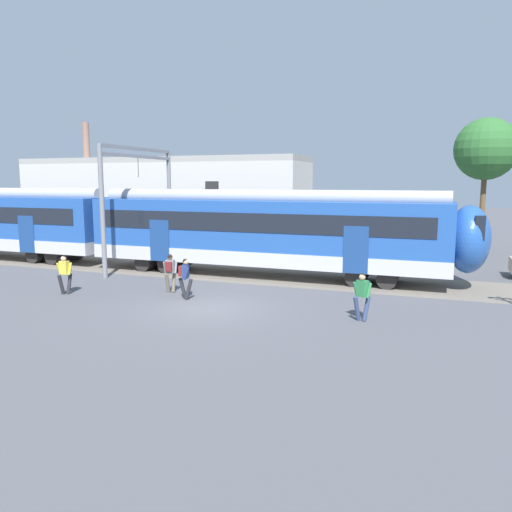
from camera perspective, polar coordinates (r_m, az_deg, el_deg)
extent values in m
plane|color=#515156|center=(18.96, -5.50, -5.98)|extent=(160.00, 160.00, 0.00)
cube|color=slate|center=(30.72, -19.06, -0.77)|extent=(80.00, 4.40, 0.01)
cube|color=silver|center=(25.07, 0.62, 0.10)|extent=(18.00, 3.06, 0.70)
cube|color=#2351A3|center=(24.89, 0.62, 3.63)|extent=(18.00, 3.00, 2.40)
cube|color=black|center=(23.46, -0.64, 3.82)|extent=(16.56, 0.03, 0.90)
cube|color=navy|center=(22.28, 11.32, 0.68)|extent=(1.10, 0.04, 2.10)
cube|color=navy|center=(25.75, -10.97, 1.74)|extent=(1.10, 0.04, 2.10)
cylinder|color=#A4A4A9|center=(24.81, 0.63, 6.81)|extent=(17.64, 0.70, 0.70)
cube|color=black|center=(25.84, -5.07, 8.07)|extent=(0.70, 0.12, 0.40)
cylinder|color=black|center=(23.81, 14.98, -2.12)|extent=(0.90, 2.40, 0.90)
cylinder|color=black|center=(23.98, 11.65, -1.93)|extent=(0.90, 2.40, 0.90)
cylinder|color=black|center=(27.19, -9.10, -0.62)|extent=(0.90, 2.40, 0.90)
cylinder|color=black|center=(27.90, -11.60, -0.45)|extent=(0.90, 2.40, 0.90)
ellipsoid|color=#2351A3|center=(23.48, 23.12, 1.78)|extent=(1.80, 2.85, 2.95)
cube|color=black|center=(23.44, 24.06, 3.19)|extent=(0.40, 2.40, 1.00)
cube|color=navy|center=(31.17, -24.76, 2.28)|extent=(1.10, 0.04, 2.10)
cylinder|color=black|center=(31.51, -20.96, 0.18)|extent=(0.90, 2.40, 0.90)
cylinder|color=black|center=(32.45, -22.81, 0.30)|extent=(0.90, 2.40, 0.90)
cylinder|color=#28282D|center=(22.55, -21.37, -3.06)|extent=(0.16, 0.36, 0.87)
cylinder|color=#28282D|center=(22.65, -20.56, -2.97)|extent=(0.16, 0.36, 0.87)
cube|color=gold|center=(22.47, -21.06, -1.24)|extent=(0.36, 0.25, 0.56)
cylinder|color=gold|center=(22.40, -20.49, -1.37)|extent=(0.10, 0.25, 0.52)
cylinder|color=gold|center=(22.56, -21.61, -1.36)|extent=(0.10, 0.25, 0.52)
sphere|color=beige|center=(22.40, -21.15, -0.27)|extent=(0.22, 0.22, 0.22)
sphere|color=black|center=(22.41, -21.12, -0.18)|extent=(0.20, 0.20, 0.20)
cube|color=black|center=(22.61, -20.77, -1.12)|extent=(0.28, 0.17, 0.40)
cylinder|color=#6B6051|center=(21.82, -9.38, -2.95)|extent=(0.21, 0.37, 0.87)
cylinder|color=#6B6051|center=(21.63, -10.08, -3.08)|extent=(0.21, 0.37, 0.87)
cube|color=gray|center=(21.59, -9.78, -1.17)|extent=(0.40, 0.30, 0.56)
cylinder|color=gray|center=(21.60, -10.39, -1.31)|extent=(0.13, 0.26, 0.52)
cylinder|color=gray|center=(21.60, -9.15, -1.28)|extent=(0.13, 0.26, 0.52)
sphere|color=brown|center=(21.55, -9.78, -0.14)|extent=(0.22, 0.22, 0.22)
sphere|color=black|center=(21.53, -9.80, -0.07)|extent=(0.20, 0.20, 0.20)
cube|color=maroon|center=(21.42, -9.94, -1.20)|extent=(0.30, 0.21, 0.40)
cylinder|color=#28282D|center=(20.29, -7.70, -3.79)|extent=(0.38, 0.24, 0.87)
cylinder|color=#28282D|center=(20.52, -8.36, -3.67)|extent=(0.38, 0.24, 0.87)
cube|color=navy|center=(20.27, -8.07, -1.77)|extent=(0.33, 0.41, 0.56)
cylinder|color=navy|center=(20.50, -8.16, -1.79)|extent=(0.26, 0.16, 0.52)
cylinder|color=navy|center=(20.05, -7.98, -2.02)|extent=(0.26, 0.16, 0.52)
sphere|color=tan|center=(20.20, -8.04, -0.68)|extent=(0.22, 0.22, 0.22)
sphere|color=black|center=(20.20, -8.10, -0.60)|extent=(0.20, 0.20, 0.20)
cube|color=maroon|center=(20.30, -8.57, -1.70)|extent=(0.23, 0.31, 0.40)
cylinder|color=navy|center=(17.46, 11.46, -5.93)|extent=(0.31, 0.38, 0.87)
cylinder|color=navy|center=(17.57, 12.50, -5.87)|extent=(0.31, 0.38, 0.87)
cube|color=#2D7F47|center=(17.35, 12.05, -3.63)|extent=(0.43, 0.39, 0.56)
cylinder|color=#2D7F47|center=(17.29, 12.79, -3.86)|extent=(0.20, 0.26, 0.52)
cylinder|color=#2D7F47|center=(17.44, 11.32, -3.72)|extent=(0.20, 0.26, 0.52)
sphere|color=tan|center=(17.26, 12.05, -2.37)|extent=(0.22, 0.22, 0.22)
sphere|color=black|center=(17.27, 12.10, -2.27)|extent=(0.20, 0.20, 0.20)
cube|color=navy|center=(17.49, 12.42, -3.48)|extent=(0.32, 0.28, 0.40)
cylinder|color=gray|center=(25.44, -17.15, 4.83)|extent=(0.24, 0.24, 6.50)
cylinder|color=gray|center=(30.75, -9.85, 5.67)|extent=(0.24, 0.24, 6.50)
cube|color=gray|center=(28.05, -13.38, 11.84)|extent=(0.20, 6.40, 0.16)
cube|color=gray|center=(28.03, -13.36, 11.02)|extent=(0.20, 6.40, 0.16)
cylinder|color=black|center=(28.01, -13.31, 9.80)|extent=(0.03, 0.03, 1.00)
cube|color=beige|center=(37.94, -10.77, 5.81)|extent=(21.78, 5.00, 6.00)
cube|color=#A7A39B|center=(37.92, -10.91, 10.64)|extent=(21.78, 5.00, 0.40)
cylinder|color=#8C6656|center=(41.76, -18.82, 12.07)|extent=(0.50, 0.50, 3.20)
cylinder|color=brown|center=(34.37, 24.39, 4.37)|extent=(0.32, 0.32, 5.35)
sphere|color=#2D662D|center=(34.36, 24.82, 11.04)|extent=(3.80, 3.80, 3.80)
cylinder|color=brown|center=(40.88, -10.32, 4.63)|extent=(0.32, 0.32, 4.03)
sphere|color=#2D662D|center=(40.79, -10.44, 8.99)|extent=(3.12, 3.12, 3.12)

